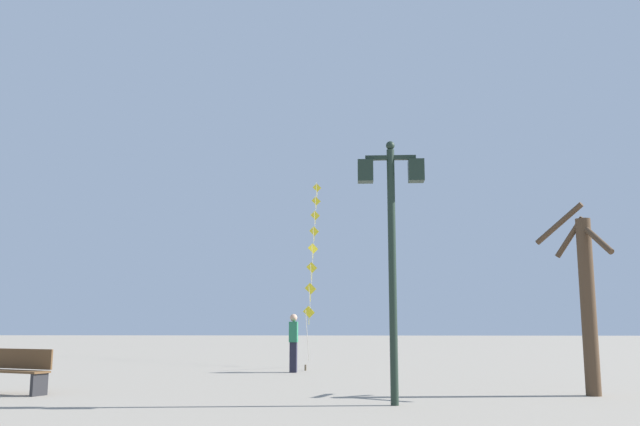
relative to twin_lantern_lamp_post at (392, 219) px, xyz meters
name	(u,v)px	position (x,y,z in m)	size (l,w,h in m)	color
ground_plane	(316,368)	(-1.97, 10.60, -3.25)	(160.00, 160.00, 0.00)	gray
twin_lantern_lamp_post	(392,219)	(0.00, 0.00, 0.00)	(1.20, 0.28, 4.69)	#1E2D23
kite_train	(313,250)	(-2.35, 14.99, 1.11)	(0.62, 10.65, 8.13)	brown
kite_flyer	(294,341)	(-2.52, 8.39, -2.35)	(0.25, 0.61, 1.71)	#1E1E2D
bare_tree	(586,296)	(3.97, 1.84, -1.31)	(1.12, 1.58, 3.87)	#4C3826
park_bench	(16,371)	(-7.52, 1.60, -2.80)	(1.65, 1.00, 0.89)	brown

